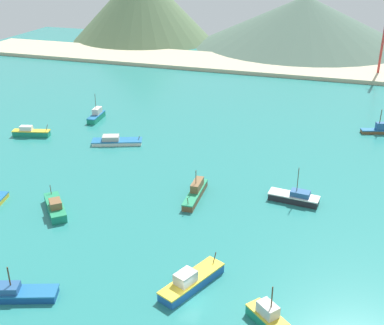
{
  "coord_description": "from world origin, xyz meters",
  "views": [
    {
      "loc": [
        14.92,
        -45.56,
        40.64
      ],
      "look_at": [
        -10.59,
        33.97,
        2.21
      ],
      "focal_mm": 46.04,
      "sensor_mm": 36.0,
      "label": 1
    }
  ],
  "objects_px": {
    "fishing_boat_13": "(196,192)",
    "fishing_boat_7": "(378,130)",
    "fishing_boat_6": "(97,116)",
    "fishing_boat_11": "(55,207)",
    "fishing_boat_8": "(31,132)",
    "fishing_boat_3": "(271,320)",
    "fishing_boat_10": "(116,141)",
    "radio_tower": "(384,32)",
    "fishing_boat_5": "(15,293)",
    "fishing_boat_9": "(191,281)",
    "fishing_boat_1": "(295,197)"
  },
  "relations": [
    {
      "from": "radio_tower",
      "to": "fishing_boat_6",
      "type": "bearing_deg",
      "value": -135.79
    },
    {
      "from": "fishing_boat_3",
      "to": "fishing_boat_11",
      "type": "bearing_deg",
      "value": 157.97
    },
    {
      "from": "fishing_boat_1",
      "to": "fishing_boat_5",
      "type": "bearing_deg",
      "value": -130.42
    },
    {
      "from": "fishing_boat_1",
      "to": "fishing_boat_7",
      "type": "bearing_deg",
      "value": 69.72
    },
    {
      "from": "fishing_boat_6",
      "to": "fishing_boat_10",
      "type": "bearing_deg",
      "value": -48.13
    },
    {
      "from": "fishing_boat_6",
      "to": "radio_tower",
      "type": "bearing_deg",
      "value": 44.21
    },
    {
      "from": "fishing_boat_8",
      "to": "fishing_boat_10",
      "type": "distance_m",
      "value": 20.14
    },
    {
      "from": "fishing_boat_3",
      "to": "fishing_boat_6",
      "type": "distance_m",
      "value": 77.12
    },
    {
      "from": "fishing_boat_8",
      "to": "fishing_boat_13",
      "type": "height_order",
      "value": "fishing_boat_13"
    },
    {
      "from": "fishing_boat_3",
      "to": "fishing_boat_7",
      "type": "bearing_deg",
      "value": 79.3
    },
    {
      "from": "fishing_boat_3",
      "to": "fishing_boat_11",
      "type": "height_order",
      "value": "fishing_boat_3"
    },
    {
      "from": "fishing_boat_6",
      "to": "fishing_boat_10",
      "type": "distance_m",
      "value": 16.74
    },
    {
      "from": "fishing_boat_1",
      "to": "fishing_boat_13",
      "type": "xyz_separation_m",
      "value": [
        -16.32,
        -3.58,
        0.12
      ]
    },
    {
      "from": "fishing_boat_5",
      "to": "fishing_boat_6",
      "type": "xyz_separation_m",
      "value": [
        -21.18,
        61.45,
        0.37
      ]
    },
    {
      "from": "fishing_boat_7",
      "to": "fishing_boat_10",
      "type": "relative_size",
      "value": 0.65
    },
    {
      "from": "fishing_boat_10",
      "to": "fishing_boat_5",
      "type": "bearing_deg",
      "value": -78.44
    },
    {
      "from": "fishing_boat_6",
      "to": "fishing_boat_11",
      "type": "bearing_deg",
      "value": -70.78
    },
    {
      "from": "fishing_boat_8",
      "to": "fishing_boat_3",
      "type": "bearing_deg",
      "value": -34.97
    },
    {
      "from": "fishing_boat_1",
      "to": "fishing_boat_11",
      "type": "xyz_separation_m",
      "value": [
        -36.47,
        -15.22,
        0.06
      ]
    },
    {
      "from": "fishing_boat_1",
      "to": "fishing_boat_3",
      "type": "distance_m",
      "value": 30.44
    },
    {
      "from": "radio_tower",
      "to": "fishing_boat_5",
      "type": "bearing_deg",
      "value": -109.64
    },
    {
      "from": "fishing_boat_13",
      "to": "fishing_boat_7",
      "type": "bearing_deg",
      "value": 53.85
    },
    {
      "from": "fishing_boat_5",
      "to": "fishing_boat_6",
      "type": "height_order",
      "value": "fishing_boat_6"
    },
    {
      "from": "fishing_boat_8",
      "to": "fishing_boat_11",
      "type": "height_order",
      "value": "fishing_boat_11"
    },
    {
      "from": "fishing_boat_5",
      "to": "fishing_boat_13",
      "type": "bearing_deg",
      "value": 66.76
    },
    {
      "from": "fishing_boat_5",
      "to": "fishing_boat_10",
      "type": "xyz_separation_m",
      "value": [
        -10.02,
        48.99,
        -0.03
      ]
    },
    {
      "from": "fishing_boat_3",
      "to": "fishing_boat_5",
      "type": "distance_m",
      "value": 31.25
    },
    {
      "from": "fishing_boat_7",
      "to": "fishing_boat_13",
      "type": "height_order",
      "value": "fishing_boat_7"
    },
    {
      "from": "fishing_boat_1",
      "to": "fishing_boat_7",
      "type": "distance_m",
      "value": 40.45
    },
    {
      "from": "fishing_boat_8",
      "to": "fishing_boat_11",
      "type": "bearing_deg",
      "value": -49.53
    },
    {
      "from": "fishing_boat_6",
      "to": "fishing_boat_7",
      "type": "xyz_separation_m",
      "value": [
        65.02,
        11.5,
        -0.2
      ]
    },
    {
      "from": "fishing_boat_5",
      "to": "fishing_boat_10",
      "type": "bearing_deg",
      "value": 101.56
    },
    {
      "from": "fishing_boat_6",
      "to": "radio_tower",
      "type": "xyz_separation_m",
      "value": [
        66.04,
        64.24,
        12.82
      ]
    },
    {
      "from": "fishing_boat_11",
      "to": "fishing_boat_8",
      "type": "bearing_deg",
      "value": 130.47
    },
    {
      "from": "fishing_boat_6",
      "to": "fishing_boat_11",
      "type": "distance_m",
      "value": 44.12
    },
    {
      "from": "fishing_boat_5",
      "to": "fishing_boat_11",
      "type": "height_order",
      "value": "fishing_boat_5"
    },
    {
      "from": "fishing_boat_3",
      "to": "fishing_boat_7",
      "type": "distance_m",
      "value": 69.58
    },
    {
      "from": "fishing_boat_3",
      "to": "radio_tower",
      "type": "distance_m",
      "value": 122.58
    },
    {
      "from": "fishing_boat_7",
      "to": "radio_tower",
      "type": "relative_size",
      "value": 0.27
    },
    {
      "from": "fishing_boat_6",
      "to": "fishing_boat_8",
      "type": "bearing_deg",
      "value": -122.04
    },
    {
      "from": "fishing_boat_9",
      "to": "fishing_boat_5",
      "type": "bearing_deg",
      "value": -156.81
    },
    {
      "from": "fishing_boat_5",
      "to": "fishing_boat_6",
      "type": "relative_size",
      "value": 1.42
    },
    {
      "from": "fishing_boat_7",
      "to": "fishing_boat_9",
      "type": "xyz_separation_m",
      "value": [
        -23.81,
        -64.37,
        0.06
      ]
    },
    {
      "from": "fishing_boat_13",
      "to": "radio_tower",
      "type": "distance_m",
      "value": 100.17
    },
    {
      "from": "fishing_boat_7",
      "to": "fishing_boat_9",
      "type": "relative_size",
      "value": 0.7
    },
    {
      "from": "fishing_boat_5",
      "to": "fishing_boat_10",
      "type": "distance_m",
      "value": 50.0
    },
    {
      "from": "fishing_boat_9",
      "to": "radio_tower",
      "type": "height_order",
      "value": "radio_tower"
    },
    {
      "from": "fishing_boat_11",
      "to": "fishing_boat_7",
      "type": "bearing_deg",
      "value": 46.48
    },
    {
      "from": "fishing_boat_3",
      "to": "fishing_boat_10",
      "type": "height_order",
      "value": "fishing_boat_3"
    },
    {
      "from": "fishing_boat_6",
      "to": "fishing_boat_11",
      "type": "height_order",
      "value": "fishing_boat_6"
    }
  ]
}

